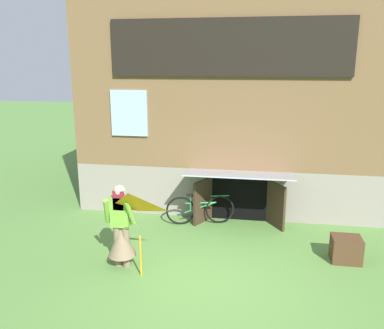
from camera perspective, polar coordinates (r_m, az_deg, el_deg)
ground_plane at (r=7.36m, az=2.60°, el=-16.29°), size 60.00×60.00×0.00m
log_house at (r=12.08m, az=6.10°, el=9.85°), size 7.57×6.59×5.63m
person at (r=7.68m, az=-10.00°, el=-9.51°), size 0.61×0.52×1.60m
kite at (r=6.91m, az=-8.94°, el=-6.94°), size 0.82×0.82×1.54m
bicycle_green at (r=9.57m, az=1.15°, el=-6.38°), size 1.58×0.45×0.74m
wooden_crate at (r=8.47m, az=20.99°, el=-11.14°), size 0.55×0.47×0.49m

